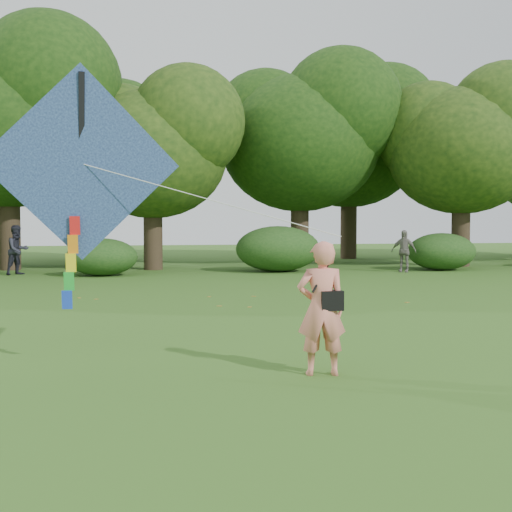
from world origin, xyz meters
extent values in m
plane|color=#265114|center=(0.00, 0.00, 0.00)|extent=(100.00, 100.00, 0.00)
imported|color=#EF8470|center=(-0.38, 0.35, 0.89)|extent=(0.70, 0.51, 1.77)
imported|color=#242430|center=(-7.22, 18.20, 0.96)|extent=(1.17, 1.17, 1.92)
imported|color=gray|center=(7.97, 16.69, 0.86)|extent=(1.05, 0.93, 1.71)
cube|color=black|center=(-0.26, 0.32, 0.99)|extent=(0.30, 0.20, 0.26)
cylinder|color=black|center=(-0.38, 0.31, 1.34)|extent=(0.33, 0.14, 0.47)
cube|color=#2639A5|center=(-3.51, 1.49, 2.84)|extent=(2.71, 0.35, 2.70)
cube|color=black|center=(-3.51, 1.52, 2.84)|extent=(0.16, 0.47, 2.46)
cylinder|color=white|center=(-1.82, 0.90, 2.34)|extent=(3.39, 1.20, 1.01)
cube|color=red|center=(-3.61, 1.51, 1.98)|extent=(0.14, 0.06, 0.26)
cube|color=orange|center=(-3.64, 1.51, 1.72)|extent=(0.14, 0.06, 0.26)
cube|color=yellow|center=(-3.67, 1.51, 1.46)|extent=(0.14, 0.06, 0.26)
cube|color=green|center=(-3.70, 1.51, 1.20)|extent=(0.14, 0.06, 0.26)
cube|color=blue|center=(-3.73, 1.51, 0.94)|extent=(0.14, 0.06, 0.26)
cylinder|color=#3A2D1E|center=(-8.00, 21.00, 1.92)|extent=(0.88, 0.88, 3.85)
ellipsoid|color=#1E3F11|center=(-8.00, 21.00, 6.05)|extent=(8.00, 8.00, 6.80)
cylinder|color=#3A2D1E|center=(-2.00, 20.00, 1.57)|extent=(0.80, 0.80, 3.15)
ellipsoid|color=#1E3F11|center=(-2.00, 20.00, 4.91)|extent=(6.40, 6.40, 5.44)
cylinder|color=#3A2D1E|center=(5.00, 22.00, 1.84)|extent=(0.86, 0.86, 3.67)
ellipsoid|color=#1E3F11|center=(5.00, 22.00, 5.76)|extent=(7.60, 7.60, 6.46)
cylinder|color=#3A2D1E|center=(12.00, 19.50, 1.72)|extent=(0.83, 0.83, 3.43)
ellipsoid|color=#1E3F11|center=(12.00, 19.50, 5.30)|extent=(6.80, 6.80, 5.78)
cylinder|color=#3A2D1E|center=(-5.00, 27.50, 1.75)|extent=(0.84, 0.84, 3.50)
ellipsoid|color=#1E3F11|center=(-5.00, 27.50, 5.43)|extent=(7.00, 7.00, 5.95)
cylinder|color=#3A2D1E|center=(9.00, 26.50, 2.01)|extent=(0.90, 0.90, 4.02)
ellipsoid|color=#1E3F11|center=(9.00, 26.50, 6.17)|extent=(7.80, 7.80, 6.63)
ellipsoid|color=#264919|center=(-4.00, 17.10, 0.71)|extent=(2.66, 2.09, 1.42)
ellipsoid|color=#264919|center=(3.00, 17.90, 0.94)|extent=(3.50, 2.75, 1.88)
ellipsoid|color=#264919|center=(10.00, 17.40, 0.79)|extent=(2.94, 2.31, 1.58)
cube|color=olive|center=(-3.80, 9.50, 0.00)|extent=(0.12, 0.14, 0.01)
cube|color=olive|center=(-4.26, 9.89, 0.00)|extent=(0.12, 0.14, 0.01)
cube|color=olive|center=(-0.80, 7.52, 0.00)|extent=(0.14, 0.13, 0.01)
cube|color=olive|center=(3.95, 7.32, 0.00)|extent=(0.14, 0.14, 0.01)
cube|color=olive|center=(2.13, 8.46, 0.00)|extent=(0.14, 0.12, 0.01)
cube|color=olive|center=(-0.11, 7.20, 0.00)|extent=(0.13, 0.14, 0.01)
cube|color=olive|center=(-0.81, 9.50, 0.00)|extent=(0.12, 0.14, 0.01)
cube|color=olive|center=(0.39, 9.37, 0.00)|extent=(0.14, 0.13, 0.01)
camera|label=1|loc=(-2.81, -7.75, 2.02)|focal=45.00mm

